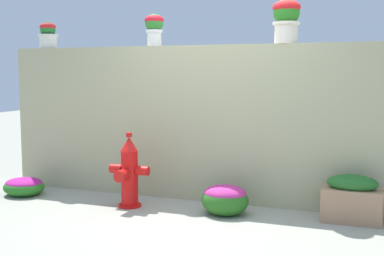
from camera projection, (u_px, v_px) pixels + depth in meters
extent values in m
plane|color=#979889|center=(190.00, 220.00, 5.20)|extent=(24.00, 24.00, 0.00)
cube|color=tan|center=(218.00, 124.00, 5.96)|extent=(5.51, 0.29, 1.84)
cylinder|color=silver|center=(48.00, 42.00, 6.67)|extent=(0.22, 0.22, 0.19)
cylinder|color=silver|center=(48.00, 36.00, 6.66)|extent=(0.26, 0.26, 0.03)
sphere|color=#25732E|center=(48.00, 30.00, 6.65)|extent=(0.20, 0.20, 0.20)
ellipsoid|color=red|center=(48.00, 27.00, 6.65)|extent=(0.21, 0.21, 0.11)
cylinder|color=silver|center=(154.00, 38.00, 6.17)|extent=(0.17, 0.17, 0.20)
cylinder|color=silver|center=(154.00, 31.00, 6.16)|extent=(0.20, 0.20, 0.03)
sphere|color=#287127|center=(154.00, 23.00, 6.15)|extent=(0.22, 0.22, 0.22)
ellipsoid|color=red|center=(154.00, 20.00, 6.15)|extent=(0.24, 0.24, 0.12)
cylinder|color=beige|center=(286.00, 33.00, 5.54)|extent=(0.25, 0.25, 0.24)
cylinder|color=beige|center=(286.00, 23.00, 5.53)|extent=(0.30, 0.30, 0.03)
sphere|color=#27721F|center=(286.00, 12.00, 5.52)|extent=(0.29, 0.29, 0.29)
ellipsoid|color=red|center=(287.00, 7.00, 5.51)|extent=(0.31, 0.31, 0.16)
cylinder|color=red|center=(130.00, 205.00, 5.74)|extent=(0.26, 0.26, 0.03)
cylinder|color=red|center=(130.00, 179.00, 5.71)|extent=(0.19, 0.19, 0.64)
cone|color=red|center=(129.00, 144.00, 5.66)|extent=(0.20, 0.20, 0.16)
cylinder|color=red|center=(129.00, 135.00, 5.65)|extent=(0.07, 0.07, 0.05)
cylinder|color=red|center=(116.00, 169.00, 5.75)|extent=(0.14, 0.10, 0.10)
cylinder|color=red|center=(143.00, 171.00, 5.64)|extent=(0.14, 0.10, 0.10)
cylinder|color=red|center=(122.00, 176.00, 5.54)|extent=(0.13, 0.16, 0.13)
ellipsoid|color=#28651F|center=(225.00, 200.00, 5.42)|extent=(0.51, 0.46, 0.33)
ellipsoid|color=#BB2C7E|center=(225.00, 194.00, 5.41)|extent=(0.46, 0.41, 0.18)
ellipsoid|color=#256B1F|center=(24.00, 187.00, 6.27)|extent=(0.52, 0.47, 0.23)
ellipsoid|color=#AB1D80|center=(24.00, 183.00, 6.26)|extent=(0.47, 0.42, 0.12)
cube|color=#A27B5B|center=(352.00, 206.00, 5.12)|extent=(0.60, 0.29, 0.35)
ellipsoid|color=#246124|center=(352.00, 183.00, 5.09)|extent=(0.51, 0.25, 0.18)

